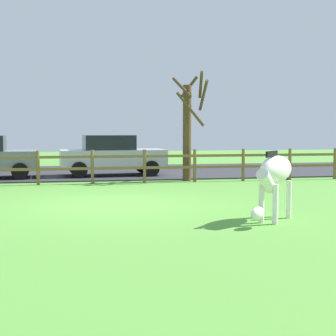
{
  "coord_description": "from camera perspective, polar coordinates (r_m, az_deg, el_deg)",
  "views": [
    {
      "loc": [
        -0.99,
        -12.12,
        1.84
      ],
      "look_at": [
        1.48,
        0.86,
        0.82
      ],
      "focal_mm": 53.93,
      "sensor_mm": 36.0,
      "label": 1
    }
  ],
  "objects": [
    {
      "name": "zebra",
      "position": [
        10.25,
        11.94,
        -0.78
      ],
      "size": [
        1.46,
        1.54,
        1.41
      ],
      "color": "white",
      "rests_on": "ground_plane"
    },
    {
      "name": "bare_tree",
      "position": [
        17.91,
        2.31,
        4.74
      ],
      "size": [
        1.23,
        1.24,
        3.84
      ],
      "color": "#513A23",
      "rests_on": "ground_plane"
    },
    {
      "name": "ground_plane",
      "position": [
        12.3,
        -6.05,
        -4.21
      ],
      "size": [
        60.0,
        60.0,
        0.0
      ],
      "primitive_type": "plane",
      "color": "#549338"
    },
    {
      "name": "parked_car_silver",
      "position": [
        19.64,
        -6.38,
        1.48
      ],
      "size": [
        4.1,
        2.08,
        1.56
      ],
      "color": "#B7BABF",
      "rests_on": "parking_asphalt"
    },
    {
      "name": "paddock_fence",
      "position": [
        17.17,
        -8.55,
        0.39
      ],
      "size": [
        21.44,
        0.11,
        1.14
      ],
      "color": "brown",
      "rests_on": "ground_plane"
    },
    {
      "name": "parking_asphalt",
      "position": [
        21.52,
        -8.1,
        -0.47
      ],
      "size": [
        28.0,
        7.4,
        0.05
      ],
      "primitive_type": "cube",
      "color": "#2D2D33",
      "rests_on": "ground_plane"
    }
  ]
}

